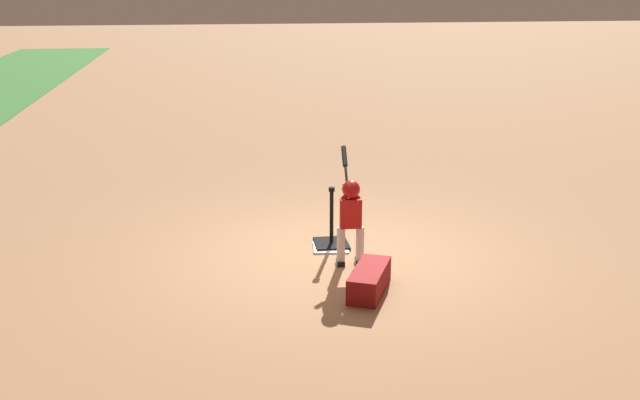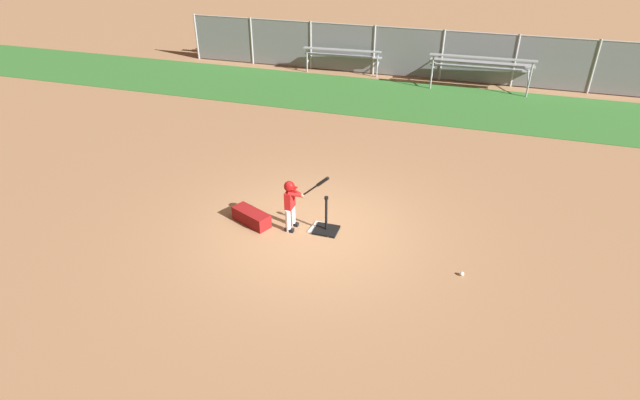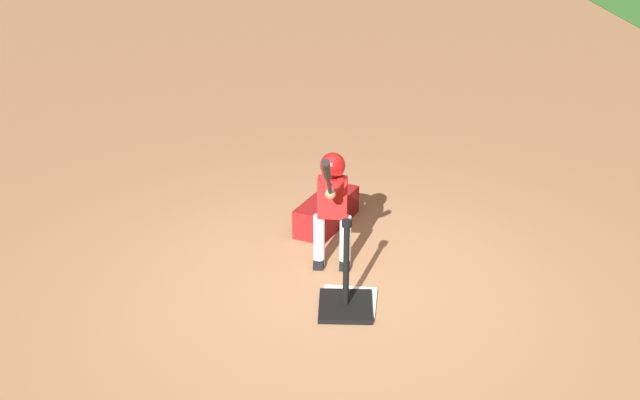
# 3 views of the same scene
# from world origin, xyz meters

# --- Properties ---
(ground_plane) EXTENTS (90.00, 90.00, 0.00)m
(ground_plane) POSITION_xyz_m (0.00, 0.00, 0.00)
(ground_plane) COLOR #99704C
(grass_outfield_strip) EXTENTS (56.00, 4.01, 0.02)m
(grass_outfield_strip) POSITION_xyz_m (0.00, 8.42, 0.01)
(grass_outfield_strip) COLOR #33702D
(grass_outfield_strip) RESTS_ON ground_plane
(backstop_fence) EXTENTS (17.75, 0.08, 1.83)m
(backstop_fence) POSITION_xyz_m (-0.00, 11.07, 0.96)
(backstop_fence) COLOR #9E9EA3
(backstop_fence) RESTS_ON ground_plane
(home_plate) EXTENTS (0.47, 0.47, 0.02)m
(home_plate) POSITION_xyz_m (0.19, 0.11, 0.01)
(home_plate) COLOR white
(home_plate) RESTS_ON ground_plane
(batting_tee) EXTENTS (0.47, 0.42, 0.77)m
(batting_tee) POSITION_xyz_m (0.29, 0.08, 0.10)
(batting_tee) COLOR black
(batting_tee) RESTS_ON ground_plane
(batter_child) EXTENTS (0.91, 0.33, 1.29)m
(batter_child) POSITION_xyz_m (-0.37, -0.04, 0.67)
(batter_child) COLOR silver
(batter_child) RESTS_ON ground_plane
(baseball) EXTENTS (0.07, 0.07, 0.07)m
(baseball) POSITION_xyz_m (2.93, -0.52, 0.04)
(baseball) COLOR white
(baseball) RESTS_ON ground_plane
(bleachers_far_right) EXTENTS (3.73, 1.60, 0.96)m
(bleachers_far_right) POSITION_xyz_m (-7.11, 12.46, 0.47)
(bleachers_far_right) COLOR #93969E
(bleachers_far_right) RESTS_ON ground_plane
(bleachers_center) EXTENTS (3.07, 1.87, 0.98)m
(bleachers_center) POSITION_xyz_m (-2.45, 11.37, 0.47)
(bleachers_center) COLOR #93969E
(bleachers_center) RESTS_ON ground_plane
(bleachers_right_center) EXTENTS (3.55, 2.50, 1.25)m
(bleachers_right_center) POSITION_xyz_m (2.66, 11.02, 0.61)
(bleachers_right_center) COLOR #93969E
(bleachers_right_center) RESTS_ON ground_plane
(equipment_bag) EXTENTS (0.90, 0.63, 0.28)m
(equipment_bag) POSITION_xyz_m (-1.22, -0.10, 0.14)
(equipment_bag) COLOR maroon
(equipment_bag) RESTS_ON ground_plane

